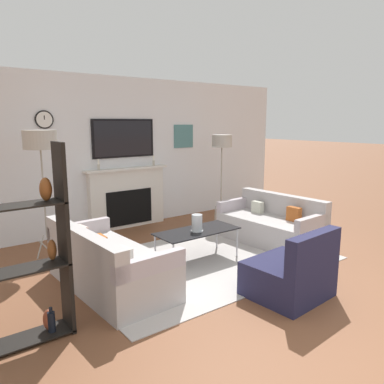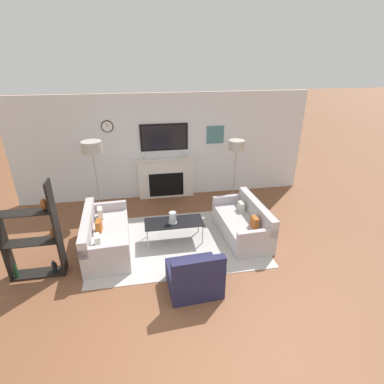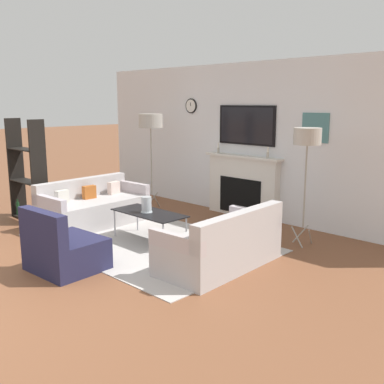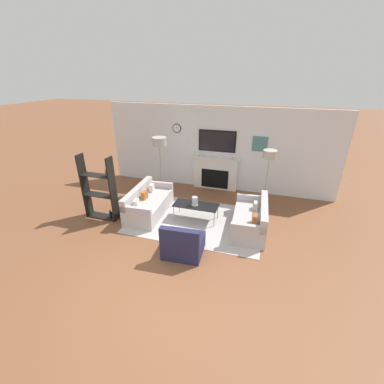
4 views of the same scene
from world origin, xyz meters
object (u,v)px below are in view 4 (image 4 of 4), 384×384
couch_right (251,220)px  floor_lamp_right (270,155)px  couch_left (148,204)px  armchair (183,244)px  floor_lamp_left (159,142)px  shelf_unit (100,191)px  coffee_table (196,206)px  hurricane_candle (195,202)px

couch_right → floor_lamp_right: 1.97m
couch_left → armchair: armchair is taller
floor_lamp_left → floor_lamp_right: (3.32, 0.00, -0.12)m
couch_left → shelf_unit: shelf_unit is taller
couch_left → floor_lamp_left: (-0.25, 1.50, 1.37)m
coffee_table → floor_lamp_left: floor_lamp_left is taller
shelf_unit → floor_lamp_left: bearing=68.5°
couch_right → coffee_table: (-1.46, 0.06, 0.14)m
couch_left → floor_lamp_right: (3.07, 1.50, 1.25)m
couch_left → coffee_table: 1.38m
coffee_table → shelf_unit: (-2.43, -0.64, 0.38)m
couch_left → hurricane_candle: bearing=1.8°
couch_right → coffee_table: 1.47m
armchair → couch_left: bearing=136.9°
armchair → floor_lamp_left: 3.69m
couch_right → coffee_table: couch_right is taller
armchair → floor_lamp_right: floor_lamp_right is taller
couch_left → armchair: (1.52, -1.42, -0.02)m
floor_lamp_left → shelf_unit: floor_lamp_left is taller
couch_left → couch_right: 2.83m
armchair → coffee_table: 1.51m
armchair → couch_right: bearing=47.5°
couch_right → floor_lamp_left: size_ratio=0.93×
shelf_unit → coffee_table: bearing=14.8°
floor_lamp_right → shelf_unit: size_ratio=0.96×
floor_lamp_right → shelf_unit: 4.68m
armchair → coffee_table: bearing=95.9°
coffee_table → floor_lamp_left: size_ratio=0.65×
armchair → coffee_table: (-0.15, 1.49, 0.15)m
couch_left → coffee_table: couch_left is taller
couch_left → shelf_unit: (-1.06, -0.57, 0.51)m
coffee_table → hurricane_candle: hurricane_candle is taller
armchair → hurricane_candle: armchair is taller
floor_lamp_left → floor_lamp_right: floor_lamp_left is taller
couch_left → floor_lamp_right: floor_lamp_right is taller
couch_left → couch_right: size_ratio=1.07×
coffee_table → hurricane_candle: bearing=-137.3°
hurricane_candle → floor_lamp_left: (-1.59, 1.46, 1.11)m
coffee_table → floor_lamp_right: 2.49m
couch_right → hurricane_candle: (-1.49, 0.04, 0.27)m
armchair → floor_lamp_right: 3.54m
floor_lamp_left → shelf_unit: (-0.82, -2.08, -0.86)m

